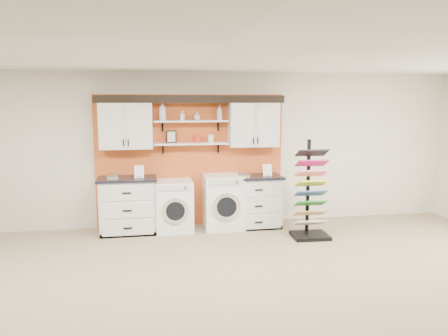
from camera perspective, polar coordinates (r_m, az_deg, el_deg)
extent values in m
plane|color=gray|center=(4.60, 0.75, -20.97)|extent=(10.00, 10.00, 0.00)
plane|color=white|center=(4.03, 0.83, 16.14)|extent=(10.00, 10.00, 0.00)
plane|color=beige|center=(8.01, -4.41, 2.40)|extent=(10.00, 0.00, 10.00)
cube|color=#C25221|center=(8.00, -4.37, 0.95)|extent=(3.40, 0.07, 2.40)
cube|color=silver|center=(7.75, -12.70, 5.56)|extent=(0.90, 0.34, 0.84)
cube|color=silver|center=(7.59, -14.43, 5.44)|extent=(0.42, 0.01, 0.78)
cube|color=silver|center=(7.57, -11.10, 5.54)|extent=(0.42, 0.01, 0.78)
cube|color=silver|center=(7.96, 3.85, 5.83)|extent=(0.90, 0.34, 0.84)
cube|color=silver|center=(7.74, 2.56, 5.76)|extent=(0.42, 0.01, 0.78)
cube|color=silver|center=(7.85, 5.72, 5.77)|extent=(0.42, 0.01, 0.78)
cube|color=silver|center=(7.80, -4.29, 3.19)|extent=(1.32, 0.28, 0.03)
cube|color=silver|center=(7.77, -4.32, 6.13)|extent=(1.32, 0.28, 0.03)
cube|color=black|center=(7.78, -4.37, 9.07)|extent=(3.30, 0.40, 0.10)
cube|color=black|center=(7.60, -4.23, 8.63)|extent=(3.30, 0.04, 0.04)
cube|color=black|center=(7.81, -6.89, 4.08)|extent=(0.18, 0.02, 0.22)
cube|color=beige|center=(7.80, -6.89, 4.08)|extent=(0.14, 0.01, 0.18)
cylinder|color=red|center=(7.80, -3.56, 3.90)|extent=(0.11, 0.11, 0.16)
cylinder|color=silver|center=(7.83, -1.74, 3.86)|extent=(0.10, 0.10, 0.14)
cube|color=silver|center=(7.80, -12.41, -4.90)|extent=(0.94, 0.60, 0.94)
cube|color=black|center=(7.66, -12.39, -8.52)|extent=(0.94, 0.06, 0.07)
cube|color=black|center=(7.71, -12.53, -1.36)|extent=(1.00, 0.66, 0.04)
cube|color=silver|center=(7.44, -12.59, -3.18)|extent=(0.85, 0.02, 0.26)
cube|color=silver|center=(7.51, -12.51, -5.44)|extent=(0.85, 0.02, 0.26)
cube|color=silver|center=(7.59, -12.44, -7.65)|extent=(0.85, 0.02, 0.26)
cube|color=silver|center=(8.02, 4.00, -4.46)|extent=(0.91, 0.60, 0.91)
cube|color=black|center=(7.87, 4.43, -7.87)|extent=(0.91, 0.06, 0.07)
cube|color=black|center=(7.92, 4.03, -1.12)|extent=(0.97, 0.66, 0.04)
cube|color=silver|center=(7.66, 4.56, -2.84)|extent=(0.83, 0.02, 0.25)
cube|color=silver|center=(7.73, 4.53, -4.97)|extent=(0.83, 0.02, 0.25)
cube|color=silver|center=(7.80, 4.51, -7.05)|extent=(0.83, 0.02, 0.25)
cube|color=white|center=(7.81, -6.53, -4.88)|extent=(0.64, 0.66, 0.90)
cube|color=silver|center=(7.40, -6.43, -2.60)|extent=(0.55, 0.02, 0.09)
cylinder|color=silver|center=(7.49, -6.38, -5.59)|extent=(0.45, 0.05, 0.45)
cylinder|color=black|center=(7.46, -6.37, -5.63)|extent=(0.32, 0.03, 0.32)
cube|color=white|center=(7.89, -0.11, -4.41)|extent=(0.70, 0.66, 0.97)
cube|color=silver|center=(7.49, 0.32, -1.89)|extent=(0.59, 0.02, 0.10)
cylinder|color=silver|center=(7.58, 0.32, -5.09)|extent=(0.49, 0.05, 0.49)
cylinder|color=black|center=(7.55, 0.35, -5.13)|extent=(0.35, 0.03, 0.35)
cube|color=black|center=(7.60, 11.15, -8.66)|extent=(0.62, 0.52, 0.06)
cube|color=black|center=(7.56, 10.90, -2.34)|extent=(0.05, 0.05, 1.60)
cube|color=white|center=(7.55, 11.15, -7.03)|extent=(0.51, 0.30, 0.14)
cube|color=olive|center=(7.51, 11.19, -5.78)|extent=(0.51, 0.30, 0.14)
cube|color=#21792A|center=(7.47, 11.23, -4.52)|extent=(0.51, 0.30, 0.14)
cube|color=#2B4698|center=(7.43, 11.27, -3.25)|extent=(0.51, 0.30, 0.14)
cube|color=#EBFC1A|center=(7.40, 11.31, -1.96)|extent=(0.51, 0.30, 0.14)
cube|color=pink|center=(7.37, 11.35, -0.67)|extent=(0.51, 0.30, 0.14)
cube|color=#B91562|center=(7.35, 11.39, 0.64)|extent=(0.51, 0.30, 0.14)
cube|color=black|center=(7.33, 11.43, 1.96)|extent=(0.51, 0.30, 0.14)
imported|color=silver|center=(7.74, -8.05, 7.40)|extent=(0.14, 0.14, 0.33)
imported|color=silver|center=(7.76, -5.47, 6.82)|extent=(0.08, 0.08, 0.16)
imported|color=silver|center=(7.78, -3.54, 6.79)|extent=(0.14, 0.14, 0.15)
imported|color=silver|center=(7.83, -0.59, 7.26)|extent=(0.14, 0.14, 0.27)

